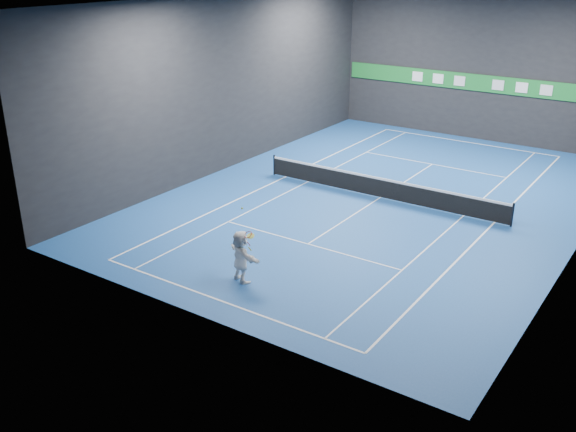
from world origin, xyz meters
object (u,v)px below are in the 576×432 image
Objects in this scene: player at (241,256)px; tennis_net at (381,187)px; tennis_racket at (249,237)px; tennis_ball at (242,208)px.

tennis_net is at bearing -68.60° from player.
player is at bearing -171.39° from tennis_racket.
tennis_ball is at bearing -91.90° from tennis_net.
player is 2.55× the size of tennis_racket.
tennis_racket is (0.05, -10.31, 1.23)m from tennis_net.
tennis_net is (0.27, 10.35, -0.42)m from player.
tennis_racket reaches higher than tennis_net.
tennis_ball is 0.10× the size of tennis_racket.
player is at bearing -91.49° from tennis_net.
tennis_ball is at bearing -49.43° from player.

